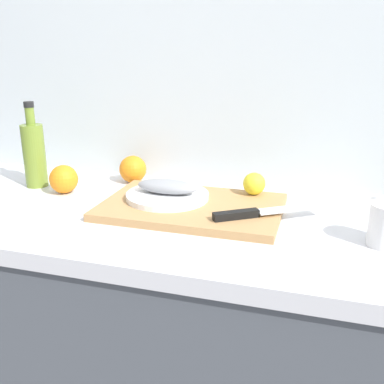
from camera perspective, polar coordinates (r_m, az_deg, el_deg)
back_wall at (r=1.33m, az=9.75°, el=15.69°), size 3.20×0.05×2.50m
kitchen_counter at (r=1.32m, az=5.80°, el=-22.09°), size 2.00×0.60×0.90m
cutting_board at (r=1.14m, az=-0.00°, el=-1.91°), size 0.45×0.30×0.02m
white_plate at (r=1.17m, az=-3.14°, el=-0.48°), size 0.22×0.22×0.01m
fish_fillet at (r=1.16m, az=-3.16°, el=0.71°), size 0.16×0.07×0.04m
chef_knife at (r=1.06m, az=8.26°, el=-2.59°), size 0.26×0.19×0.02m
lemon_0 at (r=1.21m, az=7.96°, el=1.05°), size 0.06×0.06×0.06m
olive_oil_bottle at (r=1.40m, az=-19.43°, el=4.65°), size 0.06×0.06×0.25m
orange_0 at (r=1.38m, az=-7.52°, el=2.90°), size 0.08×0.08×0.08m
orange_3 at (r=1.32m, az=-16.00°, el=1.58°), size 0.08×0.08×0.08m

